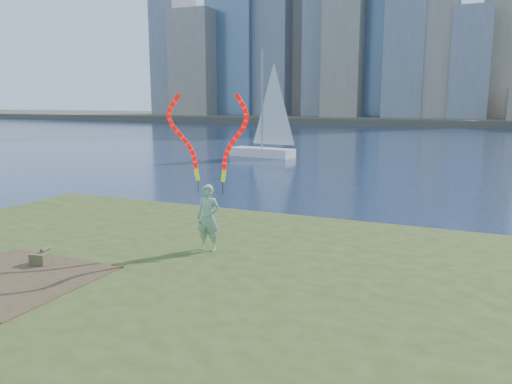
% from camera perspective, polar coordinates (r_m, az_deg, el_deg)
% --- Properties ---
extents(ground, '(320.00, 320.00, 0.00)m').
position_cam_1_polar(ground, '(12.32, -7.47, -10.05)').
color(ground, '#1A2742').
rests_on(ground, ground).
extents(grassy_knoll, '(20.00, 18.00, 0.80)m').
position_cam_1_polar(grassy_knoll, '(10.45, -14.21, -12.13)').
color(grassy_knoll, '#384719').
rests_on(grassy_knoll, ground).
extents(dirt_patch, '(3.20, 3.00, 0.02)m').
position_cam_1_polar(dirt_patch, '(11.16, -26.30, -8.87)').
color(dirt_patch, '#47331E').
rests_on(dirt_patch, grassy_knoll).
extents(far_shore, '(320.00, 40.00, 1.20)m').
position_cam_1_polar(far_shore, '(105.06, 20.79, 7.74)').
color(far_shore, '#464233').
rests_on(far_shore, ground).
extents(woman_with_ribbons, '(2.02, 0.43, 3.96)m').
position_cam_1_polar(woman_with_ribbons, '(11.63, -5.44, 0.13)').
color(woman_with_ribbons, '#1A692E').
rests_on(woman_with_ribbons, grassy_knoll).
extents(canvas_bag, '(0.39, 0.44, 0.34)m').
position_cam_1_polar(canvas_bag, '(11.78, -23.46, -6.99)').
color(canvas_bag, '#4E4526').
rests_on(canvas_bag, grassy_knoll).
extents(sailboat, '(5.43, 2.37, 8.15)m').
position_cam_1_polar(sailboat, '(38.42, 1.06, 6.11)').
color(sailboat, white).
rests_on(sailboat, ground).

